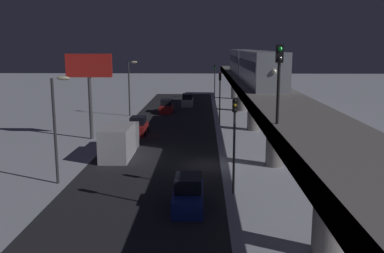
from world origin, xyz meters
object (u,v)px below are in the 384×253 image
at_px(sedan_silver, 187,101).
at_px(traffic_light_near, 234,132).
at_px(rail_signal, 279,70).
at_px(commercial_billboard, 89,74).
at_px(traffic_light_far, 215,76).
at_px(sedan_blue, 188,195).
at_px(sedan_red, 138,127).
at_px(box_truck, 120,140).
at_px(sedan_red_2, 167,107).
at_px(subway_train, 250,64).
at_px(traffic_light_mid, 220,91).

distance_m(sedan_silver, traffic_light_near, 42.96).
height_order(rail_signal, commercial_billboard, rail_signal).
bearing_deg(traffic_light_far, traffic_light_near, 90.00).
bearing_deg(sedan_blue, sedan_red, 106.35).
bearing_deg(sedan_silver, rail_signal, -82.35).
xyz_separation_m(sedan_silver, box_truck, (4.80, 32.61, 0.55)).
distance_m(rail_signal, sedan_red, 28.26).
distance_m(sedan_blue, sedan_red_2, 38.01).
height_order(sedan_blue, traffic_light_far, traffic_light_far).
relative_size(subway_train, sedan_blue, 8.22).
xyz_separation_m(sedan_blue, box_truck, (6.60, -12.45, 0.55)).
relative_size(sedan_red_2, traffic_light_mid, 0.74).
xyz_separation_m(traffic_light_far, commercial_billboard, (13.84, 34.86, 2.63)).
bearing_deg(sedan_red_2, sedan_silver, -110.89).
height_order(sedan_silver, box_truck, box_truck).
bearing_deg(box_truck, subway_train, -128.43).
height_order(subway_train, sedan_red_2, subway_train).
xyz_separation_m(sedan_blue, traffic_light_mid, (-2.90, -28.29, 3.40)).
relative_size(box_truck, traffic_light_mid, 1.16).
height_order(sedan_red, sedan_blue, same).
xyz_separation_m(sedan_blue, traffic_light_far, (-2.90, -54.09, 3.40)).
xyz_separation_m(sedan_silver, sedan_red_2, (2.80, 7.34, 0.00)).
xyz_separation_m(subway_train, traffic_light_far, (3.78, -24.90, -3.32)).
bearing_deg(rail_signal, sedan_red_2, -77.20).
relative_size(sedan_blue, sedan_red_2, 0.95).
bearing_deg(traffic_light_mid, traffic_light_far, -90.00).
bearing_deg(sedan_blue, traffic_light_near, 40.70).
height_order(sedan_silver, sedan_red_2, same).
bearing_deg(rail_signal, traffic_light_mid, -86.78).
relative_size(subway_train, traffic_light_near, 5.76).
bearing_deg(sedan_red, sedan_blue, 106.35).
bearing_deg(box_truck, sedan_red, -91.22).
bearing_deg(commercial_billboard, traffic_light_far, -111.66).
relative_size(sedan_silver, commercial_billboard, 0.51).
relative_size(rail_signal, commercial_billboard, 0.45).
height_order(traffic_light_mid, commercial_billboard, commercial_billboard).
bearing_deg(sedan_silver, sedan_red_2, -110.89).
distance_m(subway_train, rail_signal, 32.30).
xyz_separation_m(subway_train, rail_signal, (2.02, 32.22, 0.95)).
relative_size(sedan_silver, traffic_light_far, 0.71).
bearing_deg(sedan_red, traffic_light_far, -106.08).
bearing_deg(sedan_blue, rail_signal, -33.04).
bearing_deg(sedan_blue, sedan_red_2, 96.95).
height_order(sedan_blue, commercial_billboard, commercial_billboard).
height_order(sedan_silver, sedan_blue, same).
bearing_deg(traffic_light_near, traffic_light_far, -90.00).
distance_m(sedan_red, traffic_light_near, 21.71).
height_order(traffic_light_far, commercial_billboard, commercial_billboard).
xyz_separation_m(rail_signal, sedan_blue, (4.66, -3.03, -7.67)).
distance_m(box_truck, traffic_light_far, 42.80).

